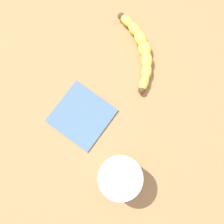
% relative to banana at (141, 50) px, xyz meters
% --- Properties ---
extents(wooden_tabletop, '(1.20, 1.20, 0.03)m').
position_rel_banana_xyz_m(wooden_tabletop, '(-0.04, -0.17, -0.03)').
color(wooden_tabletop, '#A47447').
rests_on(wooden_tabletop, ground).
extents(banana, '(0.10, 0.23, 0.03)m').
position_rel_banana_xyz_m(banana, '(0.00, 0.00, 0.00)').
color(banana, '#F2D44C').
rests_on(banana, wooden_tabletop).
extents(smoothie_glass, '(0.10, 0.10, 0.10)m').
position_rel_banana_xyz_m(smoothie_glass, '(-0.05, -0.32, 0.03)').
color(smoothie_glass, silver).
rests_on(smoothie_glass, wooden_tabletop).
extents(folded_napkin, '(0.19, 0.19, 0.01)m').
position_rel_banana_xyz_m(folded_napkin, '(-0.15, -0.18, -0.01)').
color(folded_napkin, slate).
rests_on(folded_napkin, wooden_tabletop).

